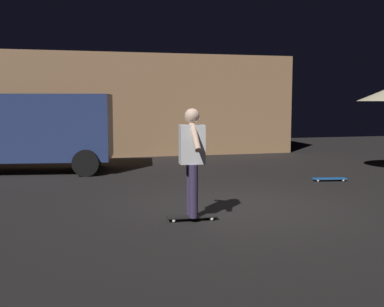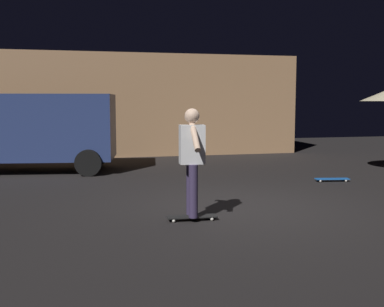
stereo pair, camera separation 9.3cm
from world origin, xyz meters
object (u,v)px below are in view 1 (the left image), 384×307
Objects in this scene: skateboard_ridden at (192,217)px; skater at (192,154)px; skateboard_spare at (329,179)px; parked_van at (21,128)px.

skateboard_ridden is 0.47× the size of skater.
parked_van is at bearing 154.22° from skateboard_spare.
skater is at bearing -145.72° from skateboard_spare.
skateboard_ridden is 4.84m from skateboard_spare.
parked_van is 6.84m from skater.
parked_van reaches higher than skateboard_ridden.
skateboard_spare is 0.48× the size of skater.
skateboard_ridden and skateboard_spare have the same top height.
skateboard_spare is (4.00, 2.72, 0.00)m from skateboard_ridden.
skateboard_ridden is 0.98m from skater.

